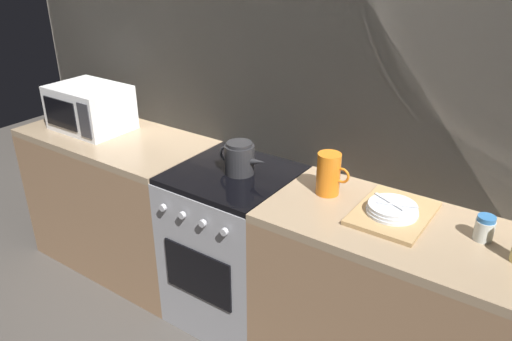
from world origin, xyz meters
name	(u,v)px	position (x,y,z in m)	size (l,w,h in m)	color
ground_plane	(236,310)	(0.00, 0.00, 0.00)	(8.00, 8.00, 0.00)	#47423D
back_wall	(268,100)	(0.00, 0.32, 1.20)	(3.60, 0.05, 2.40)	#A39989
counter_left	(122,201)	(-0.90, 0.00, 0.45)	(1.20, 0.60, 0.90)	#997251
stove_unit	(234,246)	(0.00, 0.00, 0.45)	(0.60, 0.63, 0.90)	#9E9EA3
counter_right	(392,311)	(0.90, 0.00, 0.45)	(1.20, 0.60, 0.90)	#997251
microwave	(90,108)	(-1.09, 0.00, 1.04)	(0.46, 0.35, 0.27)	white
kettle	(240,158)	(0.03, 0.02, 0.98)	(0.28, 0.15, 0.17)	#262628
pitcher	(329,174)	(0.50, 0.08, 1.00)	(0.16, 0.11, 0.20)	orange
dish_pile	(393,211)	(0.83, 0.05, 0.92)	(0.30, 0.40, 0.07)	tan
spice_jar	(485,228)	(1.19, 0.08, 0.95)	(0.08, 0.08, 0.10)	silver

